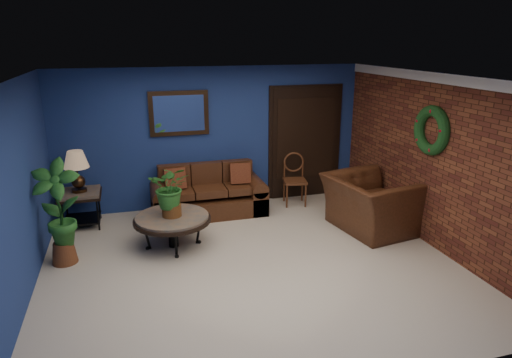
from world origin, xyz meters
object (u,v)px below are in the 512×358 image
object	(u,v)px
table_lamp	(77,166)
armchair	(371,204)
side_chair	(294,175)
coffee_table	(172,220)
sofa	(208,197)
end_table	(81,200)

from	to	relation	value
table_lamp	armchair	xyz separation A→B (m)	(4.45, -1.43, -0.58)
armchair	side_chair	bearing A→B (deg)	16.85
coffee_table	sofa	bearing A→B (deg)	58.43
side_chair	armchair	world-z (taller)	side_chair
coffee_table	table_lamp	world-z (taller)	table_lamp
coffee_table	armchair	world-z (taller)	armchair
sofa	side_chair	bearing A→B (deg)	1.60
sofa	end_table	bearing A→B (deg)	-179.36
side_chair	sofa	bearing A→B (deg)	-167.50
sofa	table_lamp	world-z (taller)	table_lamp
sofa	coffee_table	xyz separation A→B (m)	(-0.75, -1.21, 0.14)
sofa	armchair	size ratio (longest dim) A/B	1.46
end_table	side_chair	world-z (taller)	side_chair
table_lamp	side_chair	distance (m)	3.75
sofa	coffee_table	size ratio (longest dim) A/B	1.73
side_chair	armchair	distance (m)	1.67
end_table	armchair	xyz separation A→B (m)	(4.45, -1.43, -0.02)
sofa	side_chair	world-z (taller)	side_chair
sofa	table_lamp	distance (m)	2.21
coffee_table	table_lamp	xyz separation A→B (m)	(-1.34, 1.19, 0.59)
coffee_table	end_table	distance (m)	1.80
end_table	table_lamp	distance (m)	0.56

